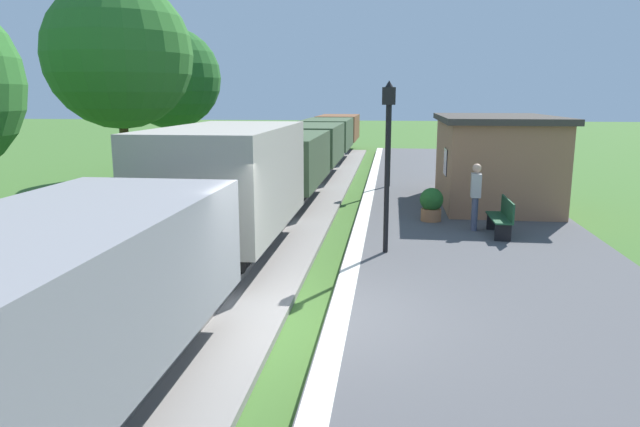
# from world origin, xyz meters

# --- Properties ---
(ground_plane) EXTENTS (160.00, 160.00, 0.00)m
(ground_plane) POSITION_xyz_m (0.00, 0.00, 0.00)
(ground_plane) COLOR #3D6628
(platform_slab) EXTENTS (6.00, 60.00, 0.25)m
(platform_slab) POSITION_xyz_m (3.20, 0.00, 0.12)
(platform_slab) COLOR #4C4C4F
(platform_slab) RESTS_ON ground
(platform_edge_stripe) EXTENTS (0.36, 60.00, 0.01)m
(platform_edge_stripe) POSITION_xyz_m (0.40, 0.00, 0.25)
(platform_edge_stripe) COLOR silver
(platform_edge_stripe) RESTS_ON platform_slab
(track_ballast) EXTENTS (3.80, 60.00, 0.12)m
(track_ballast) POSITION_xyz_m (-2.40, 0.00, 0.06)
(track_ballast) COLOR gray
(track_ballast) RESTS_ON ground
(rail_near) EXTENTS (0.07, 60.00, 0.14)m
(rail_near) POSITION_xyz_m (-1.68, 0.00, 0.19)
(rail_near) COLOR slate
(rail_near) RESTS_ON track_ballast
(rail_far) EXTENTS (0.07, 60.00, 0.14)m
(rail_far) POSITION_xyz_m (-3.12, 0.00, 0.19)
(rail_far) COLOR slate
(rail_far) RESTS_ON track_ballast
(freight_train) EXTENTS (2.50, 39.20, 2.72)m
(freight_train) POSITION_xyz_m (-2.40, 13.32, 1.45)
(freight_train) COLOR gray
(freight_train) RESTS_ON rail_near
(station_hut) EXTENTS (3.50, 5.80, 2.78)m
(station_hut) POSITION_xyz_m (4.40, 10.42, 1.65)
(station_hut) COLOR #9E6B4C
(station_hut) RESTS_ON platform_slab
(bench_near_hut) EXTENTS (0.42, 1.50, 0.91)m
(bench_near_hut) POSITION_xyz_m (3.90, 5.91, 0.72)
(bench_near_hut) COLOR #1E4C2D
(bench_near_hut) RESTS_ON platform_slab
(bench_down_platform) EXTENTS (0.42, 1.50, 0.91)m
(bench_down_platform) POSITION_xyz_m (3.90, 14.84, 0.72)
(bench_down_platform) COLOR #1E4C2D
(bench_down_platform) RESTS_ON platform_slab
(person_waiting) EXTENTS (0.26, 0.39, 1.71)m
(person_waiting) POSITION_xyz_m (3.31, 6.43, 1.18)
(person_waiting) COLOR #474C66
(person_waiting) RESTS_ON platform_slab
(potted_planter) EXTENTS (0.64, 0.64, 0.92)m
(potted_planter) POSITION_xyz_m (2.28, 7.42, 0.72)
(potted_planter) COLOR #9E6642
(potted_planter) RESTS_ON platform_slab
(lamp_post_near) EXTENTS (0.28, 0.28, 3.70)m
(lamp_post_near) POSITION_xyz_m (1.08, 3.98, 2.80)
(lamp_post_near) COLOR black
(lamp_post_near) RESTS_ON platform_slab
(lamp_post_far) EXTENTS (0.28, 0.28, 3.70)m
(lamp_post_far) POSITION_xyz_m (1.08, 13.54, 2.80)
(lamp_post_far) COLOR black
(lamp_post_far) RESTS_ON platform_slab
(tree_trackside_far) EXTENTS (4.51, 4.51, 7.12)m
(tree_trackside_far) POSITION_xyz_m (-7.24, 9.02, 4.86)
(tree_trackside_far) COLOR #4C3823
(tree_trackside_far) RESTS_ON ground
(tree_field_left) EXTENTS (4.54, 4.54, 6.70)m
(tree_field_left) POSITION_xyz_m (-8.90, 17.43, 4.42)
(tree_field_left) COLOR #4C3823
(tree_field_left) RESTS_ON ground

